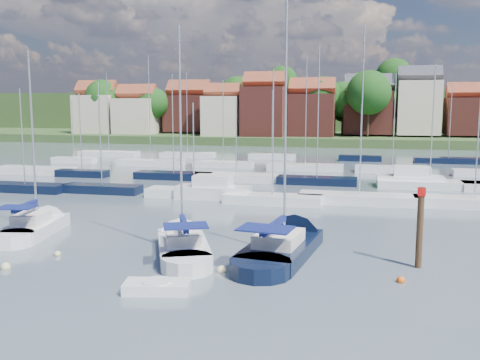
# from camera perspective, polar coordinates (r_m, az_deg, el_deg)

# --- Properties ---
(ground) EXTENTS (260.00, 260.00, 0.00)m
(ground) POSITION_cam_1_polar(r_m,az_deg,el_deg) (69.17, 5.96, 0.68)
(ground) COLOR #404E57
(ground) RESTS_ON ground
(sailboat_left) EXTENTS (4.30, 10.21, 13.55)m
(sailboat_left) POSITION_cam_1_polar(r_m,az_deg,el_deg) (40.64, -20.46, -4.55)
(sailboat_left) COLOR silver
(sailboat_left) RESTS_ON ground
(sailboat_centre) EXTENTS (6.77, 10.93, 14.55)m
(sailboat_centre) POSITION_cam_1_polar(r_m,az_deg,el_deg) (33.49, -6.24, -6.74)
(sailboat_centre) COLOR silver
(sailboat_centre) RESTS_ON ground
(sailboat_navy) EXTENTS (4.90, 12.92, 17.41)m
(sailboat_navy) POSITION_cam_1_polar(r_m,az_deg,el_deg) (33.50, 5.23, -6.74)
(sailboat_navy) COLOR black
(sailboat_navy) RESTS_ON ground
(tender) EXTENTS (3.36, 2.04, 0.68)m
(tender) POSITION_cam_1_polar(r_m,az_deg,el_deg) (26.30, -8.83, -11.21)
(tender) COLOR silver
(tender) RESTS_ON ground
(timber_piling) EXTENTS (0.40, 0.40, 6.73)m
(timber_piling) POSITION_cam_1_polar(r_m,az_deg,el_deg) (31.00, 18.56, -6.46)
(timber_piling) COLOR #4C331E
(timber_piling) RESTS_ON ground
(buoy_b) EXTENTS (0.53, 0.53, 0.53)m
(buoy_b) POSITION_cam_1_polar(r_m,az_deg,el_deg) (32.17, -23.69, -8.69)
(buoy_b) COLOR beige
(buoy_b) RESTS_ON ground
(buoy_c) EXTENTS (0.41, 0.41, 0.41)m
(buoy_c) POSITION_cam_1_polar(r_m,az_deg,el_deg) (33.74, -18.88, -7.66)
(buoy_c) COLOR beige
(buoy_c) RESTS_ON ground
(buoy_d) EXTENTS (0.51, 0.51, 0.51)m
(buoy_d) POSITION_cam_1_polar(r_m,az_deg,el_deg) (29.02, -1.99, -9.79)
(buoy_d) COLOR beige
(buoy_d) RESTS_ON ground
(buoy_e) EXTENTS (0.50, 0.50, 0.50)m
(buoy_e) POSITION_cam_1_polar(r_m,az_deg,el_deg) (36.28, 5.79, -6.15)
(buoy_e) COLOR #D85914
(buoy_e) RESTS_ON ground
(buoy_f) EXTENTS (0.45, 0.45, 0.45)m
(buoy_f) POSITION_cam_1_polar(r_m,az_deg,el_deg) (28.62, 16.78, -10.41)
(buoy_f) COLOR #D85914
(buoy_f) RESTS_ON ground
(buoy_g) EXTENTS (0.48, 0.48, 0.48)m
(buoy_g) POSITION_cam_1_polar(r_m,az_deg,el_deg) (34.15, -6.04, -7.07)
(buoy_g) COLOR beige
(buoy_g) RESTS_ON ground
(marina_field) EXTENTS (79.62, 41.41, 15.93)m
(marina_field) POSITION_cam_1_polar(r_m,az_deg,el_deg) (64.12, 7.10, 0.46)
(marina_field) COLOR silver
(marina_field) RESTS_ON ground
(far_shore_town) EXTENTS (212.46, 90.00, 22.27)m
(far_shore_town) POSITION_cam_1_polar(r_m,az_deg,el_deg) (160.90, 10.99, 6.46)
(far_shore_town) COLOR #394B25
(far_shore_town) RESTS_ON ground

